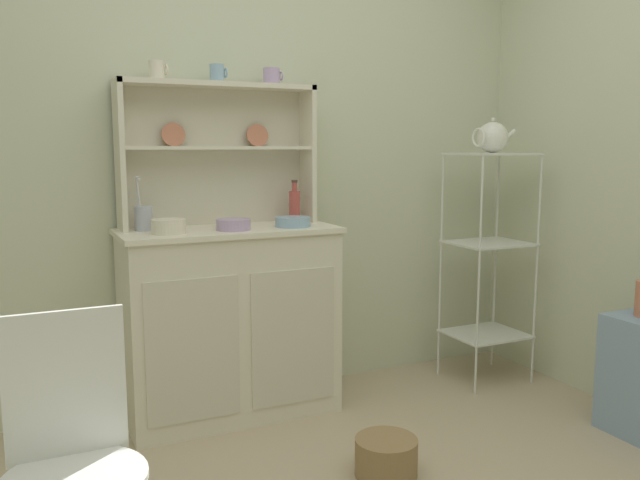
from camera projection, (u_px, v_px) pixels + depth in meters
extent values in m
cube|color=beige|center=(240.00, 150.00, 3.25)|extent=(3.84, 0.05, 2.50)
cube|color=silver|center=(230.00, 322.00, 3.07)|extent=(0.97, 0.42, 0.90)
cube|color=beige|center=(193.00, 351.00, 2.79)|extent=(0.41, 0.01, 0.63)
cube|color=beige|center=(294.00, 337.00, 2.99)|extent=(0.41, 0.01, 0.63)
cube|color=#EEE6CE|center=(228.00, 231.00, 3.01)|extent=(1.00, 0.45, 0.02)
cube|color=beige|center=(214.00, 155.00, 3.14)|extent=(0.93, 0.02, 0.67)
cube|color=silver|center=(120.00, 155.00, 2.88)|extent=(0.02, 0.18, 0.67)
cube|color=silver|center=(307.00, 154.00, 3.26)|extent=(0.02, 0.18, 0.67)
cube|color=silver|center=(219.00, 148.00, 3.06)|extent=(0.89, 0.16, 0.02)
cube|color=silver|center=(218.00, 85.00, 3.02)|extent=(0.93, 0.18, 0.02)
cylinder|color=#C67556|center=(173.00, 135.00, 3.00)|extent=(0.11, 0.03, 0.11)
cylinder|color=#C67556|center=(257.00, 135.00, 3.17)|extent=(0.11, 0.03, 0.11)
cylinder|color=silver|center=(479.00, 277.00, 3.29)|extent=(0.01, 0.01, 1.24)
cylinder|color=silver|center=(536.00, 271.00, 3.45)|extent=(0.01, 0.01, 1.24)
cylinder|color=silver|center=(441.00, 266.00, 3.58)|extent=(0.01, 0.01, 1.24)
cylinder|color=silver|center=(495.00, 261.00, 3.74)|extent=(0.01, 0.01, 1.24)
cube|color=silver|center=(492.00, 154.00, 3.43)|extent=(0.40, 0.35, 0.01)
cube|color=silver|center=(489.00, 243.00, 3.50)|extent=(0.40, 0.35, 0.01)
cube|color=silver|center=(485.00, 334.00, 3.57)|extent=(0.40, 0.35, 0.01)
cylinder|color=white|center=(74.00, 480.00, 1.61)|extent=(0.36, 0.36, 0.02)
cube|color=white|center=(65.00, 385.00, 1.71)|extent=(0.31, 0.02, 0.40)
cylinder|color=#93754C|center=(386.00, 457.00, 2.53)|extent=(0.24, 0.24, 0.15)
cylinder|color=silver|center=(157.00, 70.00, 2.90)|extent=(0.07, 0.07, 0.08)
torus|color=silver|center=(166.00, 70.00, 2.91)|extent=(0.01, 0.05, 0.05)
cylinder|color=#8EB2D1|center=(217.00, 73.00, 3.01)|extent=(0.07, 0.07, 0.08)
torus|color=#8EB2D1|center=(226.00, 73.00, 3.03)|extent=(0.01, 0.05, 0.05)
cylinder|color=#B79ECC|center=(271.00, 76.00, 3.13)|extent=(0.08, 0.08, 0.08)
torus|color=#B79ECC|center=(281.00, 76.00, 3.15)|extent=(0.01, 0.05, 0.05)
cylinder|color=silver|center=(169.00, 226.00, 2.81)|extent=(0.15, 0.15, 0.06)
cylinder|color=#B79ECC|center=(233.00, 224.00, 2.94)|extent=(0.15, 0.15, 0.05)
cylinder|color=#8EB2D1|center=(293.00, 222.00, 3.06)|extent=(0.17, 0.17, 0.05)
cylinder|color=#B74C47|center=(295.00, 207.00, 3.23)|extent=(0.05, 0.05, 0.16)
cylinder|color=#B74C47|center=(294.00, 187.00, 3.21)|extent=(0.02, 0.02, 0.04)
cylinder|color=#4C382D|center=(294.00, 181.00, 3.21)|extent=(0.03, 0.03, 0.01)
cylinder|color=#B2B7C6|center=(144.00, 218.00, 2.91)|extent=(0.08, 0.08, 0.11)
cylinder|color=silver|center=(139.00, 201.00, 2.88)|extent=(0.02, 0.02, 0.18)
ellipsoid|color=silver|center=(139.00, 179.00, 2.86)|extent=(0.02, 0.01, 0.01)
cylinder|color=silver|center=(138.00, 200.00, 2.88)|extent=(0.01, 0.03, 0.19)
ellipsoid|color=silver|center=(137.00, 177.00, 2.87)|extent=(0.02, 0.01, 0.01)
sphere|color=white|center=(493.00, 137.00, 3.42)|extent=(0.16, 0.16, 0.16)
sphere|color=silver|center=(493.00, 120.00, 3.41)|extent=(0.02, 0.02, 0.02)
cylinder|color=white|center=(509.00, 135.00, 3.46)|extent=(0.09, 0.02, 0.07)
torus|color=white|center=(478.00, 137.00, 3.38)|extent=(0.01, 0.10, 0.10)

